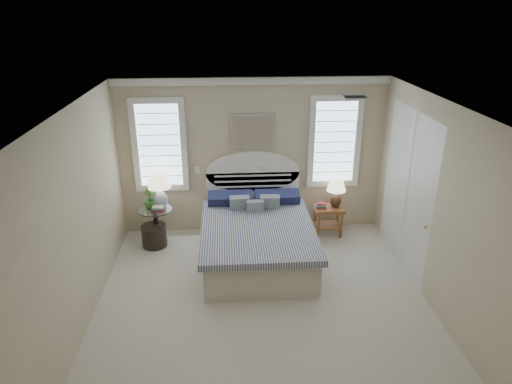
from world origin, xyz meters
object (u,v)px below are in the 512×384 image
object	(u,v)px
bed	(257,236)
nightstand_right	(328,214)
lamp_left	(159,186)
lamp_right	(336,190)
side_table_left	(156,222)
floor_pot	(154,236)

from	to	relation	value
bed	nightstand_right	xyz separation A→B (m)	(1.30, 0.69, 0.00)
bed	lamp_left	size ratio (longest dim) A/B	3.70
lamp_right	bed	bearing A→B (deg)	-153.77
side_table_left	floor_pot	xyz separation A→B (m)	(-0.04, -0.10, -0.20)
side_table_left	lamp_right	xyz separation A→B (m)	(3.06, 0.10, 0.46)
lamp_right	floor_pot	bearing A→B (deg)	-176.30
nightstand_right	lamp_left	size ratio (longest dim) A/B	0.86
bed	side_table_left	distance (m)	1.75
nightstand_right	lamp_left	distance (m)	2.92
floor_pot	lamp_right	world-z (taller)	lamp_right
nightstand_right	lamp_left	world-z (taller)	lamp_left
lamp_left	lamp_right	distance (m)	2.97
side_table_left	bed	bearing A→B (deg)	-19.74
nightstand_right	side_table_left	bearing A→B (deg)	-178.06
bed	lamp_left	xyz separation A→B (m)	(-1.56, 0.67, 0.62)
lamp_right	side_table_left	bearing A→B (deg)	-178.12
side_table_left	floor_pot	distance (m)	0.23
side_table_left	lamp_right	bearing A→B (deg)	1.88
side_table_left	floor_pot	bearing A→B (deg)	-110.09
side_table_left	lamp_right	size ratio (longest dim) A/B	1.20
side_table_left	lamp_left	bearing A→B (deg)	40.34
bed	floor_pot	distance (m)	1.77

